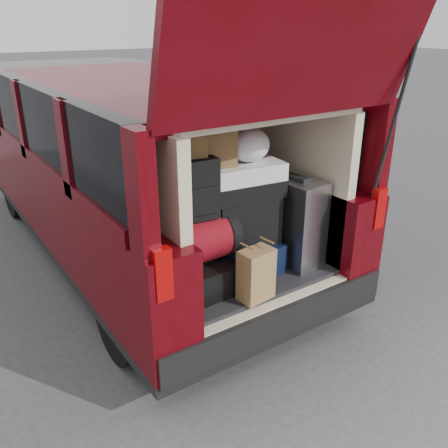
{
  "coord_description": "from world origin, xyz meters",
  "views": [
    {
      "loc": [
        -1.82,
        -2.32,
        2.24
      ],
      "look_at": [
        -0.11,
        0.2,
        0.94
      ],
      "focal_mm": 38.0,
      "sensor_mm": 36.0,
      "label": 1
    }
  ],
  "objects_px": {
    "twotone_duffel": "(244,181)",
    "black_soft_case": "(243,220)",
    "kraft_bag": "(256,275)",
    "silver_roller": "(294,221)",
    "black_hardshell": "(195,273)",
    "backpack": "(195,189)",
    "navy_hardshell": "(242,256)",
    "red_duffel": "(200,239)"
  },
  "relations": [
    {
      "from": "silver_roller",
      "to": "kraft_bag",
      "type": "height_order",
      "value": "silver_roller"
    },
    {
      "from": "navy_hardshell",
      "to": "backpack",
      "type": "distance_m",
      "value": 0.73
    },
    {
      "from": "black_hardshell",
      "to": "backpack",
      "type": "height_order",
      "value": "backpack"
    },
    {
      "from": "silver_roller",
      "to": "navy_hardshell",
      "type": "bearing_deg",
      "value": 161.57
    },
    {
      "from": "kraft_bag",
      "to": "backpack",
      "type": "xyz_separation_m",
      "value": [
        -0.25,
        0.33,
        0.54
      ]
    },
    {
      "from": "navy_hardshell",
      "to": "kraft_bag",
      "type": "xyz_separation_m",
      "value": [
        -0.16,
        -0.37,
        0.06
      ]
    },
    {
      "from": "black_hardshell",
      "to": "black_soft_case",
      "type": "xyz_separation_m",
      "value": [
        0.42,
        0.02,
        0.29
      ]
    },
    {
      "from": "backpack",
      "to": "twotone_duffel",
      "type": "relative_size",
      "value": 0.73
    },
    {
      "from": "navy_hardshell",
      "to": "twotone_duffel",
      "type": "xyz_separation_m",
      "value": [
        0.0,
        -0.0,
        0.58
      ]
    },
    {
      "from": "kraft_bag",
      "to": "black_hardshell",
      "type": "bearing_deg",
      "value": 119.83
    },
    {
      "from": "backpack",
      "to": "black_soft_case",
      "type": "bearing_deg",
      "value": 10.98
    },
    {
      "from": "red_duffel",
      "to": "twotone_duffel",
      "type": "bearing_deg",
      "value": 5.47
    },
    {
      "from": "red_duffel",
      "to": "black_hardshell",
      "type": "bearing_deg",
      "value": 139.05
    },
    {
      "from": "silver_roller",
      "to": "twotone_duffel",
      "type": "distance_m",
      "value": 0.55
    },
    {
      "from": "kraft_bag",
      "to": "backpack",
      "type": "distance_m",
      "value": 0.68
    },
    {
      "from": "twotone_duffel",
      "to": "black_soft_case",
      "type": "bearing_deg",
      "value": -26.84
    },
    {
      "from": "silver_roller",
      "to": "black_soft_case",
      "type": "relative_size",
      "value": 1.36
    },
    {
      "from": "silver_roller",
      "to": "black_hardshell",
      "type": "bearing_deg",
      "value": 170.14
    },
    {
      "from": "red_duffel",
      "to": "twotone_duffel",
      "type": "relative_size",
      "value": 0.88
    },
    {
      "from": "backpack",
      "to": "navy_hardshell",
      "type": "bearing_deg",
      "value": 11.43
    },
    {
      "from": "silver_roller",
      "to": "red_duffel",
      "type": "height_order",
      "value": "silver_roller"
    },
    {
      "from": "navy_hardshell",
      "to": "kraft_bag",
      "type": "relative_size",
      "value": 1.45
    },
    {
      "from": "silver_roller",
      "to": "twotone_duffel",
      "type": "bearing_deg",
      "value": 161.65
    },
    {
      "from": "navy_hardshell",
      "to": "red_duffel",
      "type": "relative_size",
      "value": 1.06
    },
    {
      "from": "black_soft_case",
      "to": "backpack",
      "type": "xyz_separation_m",
      "value": [
        -0.41,
        -0.04,
        0.32
      ]
    },
    {
      "from": "navy_hardshell",
      "to": "kraft_bag",
      "type": "height_order",
      "value": "kraft_bag"
    },
    {
      "from": "black_hardshell",
      "to": "black_soft_case",
      "type": "relative_size",
      "value": 1.09
    },
    {
      "from": "backpack",
      "to": "twotone_duffel",
      "type": "height_order",
      "value": "backpack"
    },
    {
      "from": "silver_roller",
      "to": "kraft_bag",
      "type": "relative_size",
      "value": 1.85
    },
    {
      "from": "black_hardshell",
      "to": "navy_hardshell",
      "type": "bearing_deg",
      "value": 2.46
    },
    {
      "from": "black_hardshell",
      "to": "silver_roller",
      "type": "height_order",
      "value": "silver_roller"
    },
    {
      "from": "navy_hardshell",
      "to": "red_duffel",
      "type": "bearing_deg",
      "value": 178.65
    },
    {
      "from": "red_duffel",
      "to": "twotone_duffel",
      "type": "height_order",
      "value": "twotone_duffel"
    },
    {
      "from": "backpack",
      "to": "twotone_duffel",
      "type": "xyz_separation_m",
      "value": [
        0.41,
        0.04,
        -0.03
      ]
    },
    {
      "from": "silver_roller",
      "to": "backpack",
      "type": "xyz_separation_m",
      "value": [
        -0.81,
        0.06,
        0.39
      ]
    },
    {
      "from": "black_hardshell",
      "to": "red_duffel",
      "type": "bearing_deg",
      "value": -40.58
    },
    {
      "from": "navy_hardshell",
      "to": "silver_roller",
      "type": "xyz_separation_m",
      "value": [
        0.41,
        -0.1,
        0.21
      ]
    },
    {
      "from": "black_hardshell",
      "to": "backpack",
      "type": "distance_m",
      "value": 0.62
    },
    {
      "from": "navy_hardshell",
      "to": "twotone_duffel",
      "type": "bearing_deg",
      "value": -29.47
    },
    {
      "from": "kraft_bag",
      "to": "silver_roller",
      "type": "bearing_deg",
      "value": 19.15
    },
    {
      "from": "kraft_bag",
      "to": "black_soft_case",
      "type": "xyz_separation_m",
      "value": [
        0.16,
        0.37,
        0.22
      ]
    },
    {
      "from": "kraft_bag",
      "to": "black_soft_case",
      "type": "distance_m",
      "value": 0.46
    }
  ]
}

